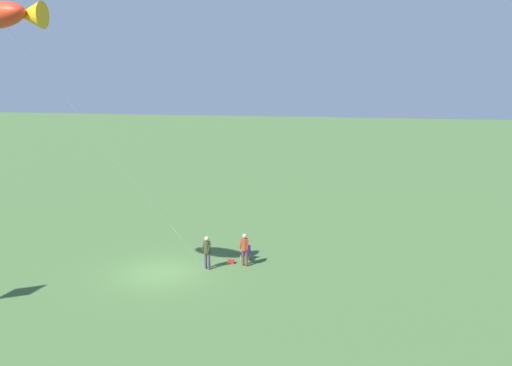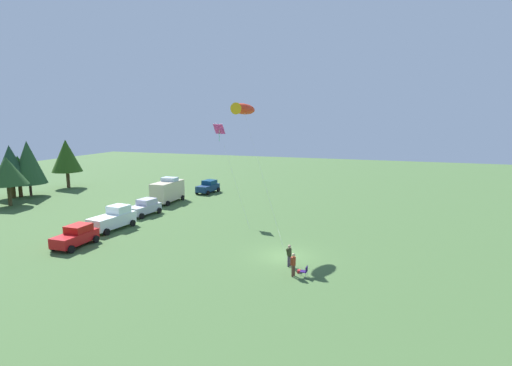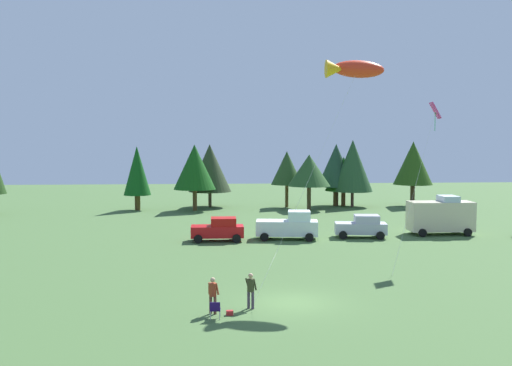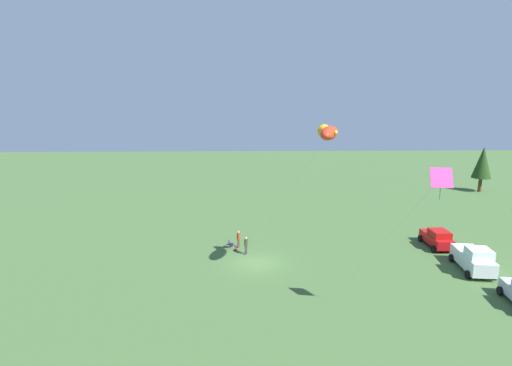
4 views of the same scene
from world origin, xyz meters
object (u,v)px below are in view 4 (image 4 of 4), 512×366
Objects in this scene: truck_white_pickup at (474,259)px; kite_diamond_rainbow at (439,181)px; person_spectator at (239,238)px; backpack_on_grass at (236,249)px; kite_large_fish at (328,133)px; person_kite_flyer at (246,244)px; car_red_sedan at (437,238)px; folding_chair at (230,243)px.

truck_white_pickup is 0.49× the size of kite_diamond_rainbow.
backpack_on_grass is at bearing -86.37° from person_spectator.
kite_large_fish is 9.09m from kite_diamond_rainbow.
person_kite_flyer is 1.71m from backpack_on_grass.
car_red_sedan reaches higher than backpack_on_grass.
folding_chair is (-1.72, -1.59, -0.53)m from person_kite_flyer.
kite_diamond_rainbow is (14.98, 13.20, 9.45)m from folding_chair.
truck_white_pickup reaches higher than folding_chair.
person_spectator is at bearing -140.66° from kite_diamond_rainbow.
backpack_on_grass is at bearing -135.36° from kite_large_fish.
car_red_sedan is 18.93m from kite_large_fish.
backpack_on_grass is at bearing -45.61° from folding_chair.
person_kite_flyer is at bearing -85.66° from car_red_sedan.
kite_diamond_rainbow is (8.91, -8.21, 8.83)m from truck_white_pickup.
backpack_on_grass is (0.78, -0.25, -0.91)m from person_spectator.
kite_diamond_rainbow is at bearing -44.94° from folding_chair.
kite_large_fish is at bearing -17.68° from person_kite_flyer.
truck_white_pickup is at bearing 137.35° from kite_diamond_rainbow.
kite_diamond_rainbow is at bearing 41.42° from backpack_on_grass.
kite_large_fish is at bearing -142.35° from kite_diamond_rainbow.
folding_chair is at bearing -135.68° from kite_large_fish.
person_kite_flyer is 1.97m from person_spectator.
person_kite_flyer is 2.41m from folding_chair.
person_kite_flyer is 0.33× the size of truck_white_pickup.
person_spectator is at bearing 162.04° from backpack_on_grass.
kite_large_fish is at bearing -59.38° from car_red_sedan.
kite_diamond_rainbow is at bearing -35.63° from truck_white_pickup.
kite_large_fish reaches higher than car_red_sedan.
kite_large_fish is (8.02, 7.83, 11.75)m from folding_chair.
truck_white_pickup reaches higher than person_spectator.
kite_diamond_rainbow reaches higher than truck_white_pickup.
kite_large_fish is (6.30, 6.24, 11.22)m from person_kite_flyer.
kite_diamond_rainbow reaches higher than person_spectator.
person_kite_flyer is 20.29m from truck_white_pickup.
truck_white_pickup is at bearing 98.20° from kite_large_fish.
person_kite_flyer is at bearing -135.26° from kite_large_fish.
truck_white_pickup is (5.74, 0.47, 0.15)m from car_red_sedan.
backpack_on_grass is (0.68, 0.59, -0.38)m from folding_chair.
folding_chair is 0.97m from backpack_on_grass.
kite_large_fish is at bearing 44.64° from backpack_on_grass.
truck_white_pickup reaches higher than backpack_on_grass.
person_kite_flyer is 1.00× the size of person_spectator.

